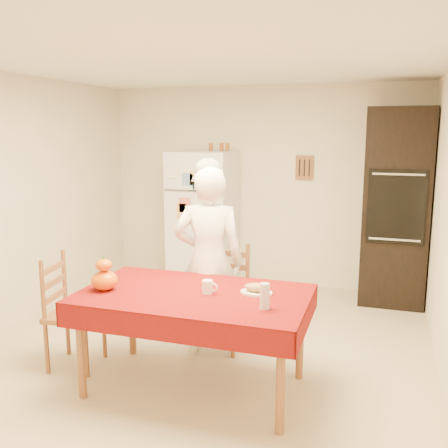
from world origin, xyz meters
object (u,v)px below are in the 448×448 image
at_px(bread_plate, 256,293).
at_px(coffee_mug, 208,287).
at_px(dining_table, 194,302).
at_px(seated_woman, 209,262).
at_px(wine_glass, 265,296).
at_px(pumpkin_lower, 104,280).
at_px(chair_far, 225,292).
at_px(refrigerator, 203,219).
at_px(oven_cabinet, 396,207).
at_px(chair_left, 67,307).

bearing_deg(bread_plate, coffee_mug, -163.92).
relative_size(dining_table, seated_woman, 1.02).
bearing_deg(dining_table, bread_plate, 14.74).
distance_m(seated_woman, bread_plate, 0.75).
height_order(seated_woman, wine_glass, seated_woman).
xyz_separation_m(pumpkin_lower, bread_plate, (1.12, 0.26, -0.07)).
bearing_deg(pumpkin_lower, coffee_mug, 11.68).
height_order(seated_woman, bread_plate, seated_woman).
bearing_deg(chair_far, refrigerator, 121.77).
height_order(oven_cabinet, coffee_mug, oven_cabinet).
bearing_deg(coffee_mug, seated_woman, 108.64).
bearing_deg(wine_glass, coffee_mug, 159.03).
relative_size(oven_cabinet, coffee_mug, 22.00).
bearing_deg(coffee_mug, dining_table, -170.00).
distance_m(oven_cabinet, pumpkin_lower, 3.42).
height_order(dining_table, chair_left, chair_left).
xyz_separation_m(refrigerator, bread_plate, (1.28, -2.37, -0.08)).
distance_m(chair_far, pumpkin_lower, 1.21).
bearing_deg(seated_woman, pumpkin_lower, 40.26).
xyz_separation_m(chair_far, seated_woman, (-0.08, -0.20, 0.33)).
bearing_deg(oven_cabinet, dining_table, -119.63).
height_order(chair_far, chair_left, same).
bearing_deg(wine_glass, seated_woman, 130.81).
relative_size(oven_cabinet, seated_woman, 1.32).
relative_size(seated_woman, wine_glass, 9.47).
relative_size(dining_table, pumpkin_lower, 8.57).
bearing_deg(refrigerator, dining_table, -71.41).
height_order(dining_table, bread_plate, bread_plate).
xyz_separation_m(refrigerator, seated_woman, (0.73, -1.87, -0.02)).
height_order(oven_cabinet, chair_left, oven_cabinet).
bearing_deg(pumpkin_lower, chair_far, 56.32).
relative_size(refrigerator, dining_table, 1.00).
relative_size(dining_table, bread_plate, 7.08).
bearing_deg(chair_left, chair_far, -63.05).
relative_size(seated_woman, pumpkin_lower, 8.40).
relative_size(coffee_mug, wine_glass, 0.57).
relative_size(dining_table, chair_far, 1.79).
bearing_deg(seated_woman, wine_glass, 117.54).
relative_size(refrigerator, chair_left, 1.79).
xyz_separation_m(refrigerator, wine_glass, (1.41, -2.65, -0.00)).
height_order(refrigerator, dining_table, refrigerator).
height_order(refrigerator, seated_woman, refrigerator).
relative_size(oven_cabinet, bread_plate, 9.17).
height_order(chair_far, wine_glass, chair_far).
relative_size(chair_far, chair_left, 1.00).
bearing_deg(bread_plate, refrigerator, 118.45).
distance_m(refrigerator, dining_table, 2.63).
bearing_deg(seated_woman, dining_table, 86.18).
distance_m(refrigerator, oven_cabinet, 2.29).
bearing_deg(dining_table, refrigerator, 108.59).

